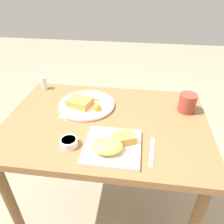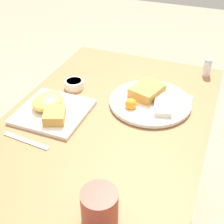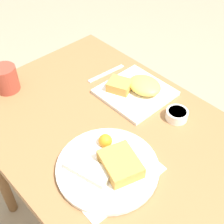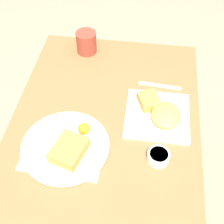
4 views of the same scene
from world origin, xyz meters
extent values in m
cube|color=olive|center=(0.00, 0.00, 0.76)|extent=(1.02, 0.71, 0.04)
cylinder|color=brown|center=(-0.45, -0.29, 0.37)|extent=(0.05, 0.05, 0.74)
cylinder|color=brown|center=(-0.45, 0.29, 0.37)|extent=(0.05, 0.05, 0.74)
cube|color=silver|center=(-0.16, 0.12, 0.78)|extent=(0.18, 0.28, 0.00)
cube|color=white|center=(0.06, -0.19, 0.78)|extent=(0.24, 0.24, 0.01)
ellipsoid|color=#E5BC51|center=(0.04, -0.22, 0.81)|extent=(0.13, 0.11, 0.04)
cube|color=gold|center=(0.11, -0.16, 0.81)|extent=(0.11, 0.10, 0.04)
cylinder|color=white|center=(-0.13, 0.12, 0.78)|extent=(0.31, 0.31, 0.01)
cube|color=gold|center=(-0.16, 0.09, 0.81)|extent=(0.15, 0.13, 0.04)
cube|color=beige|center=(-0.10, 0.17, 0.80)|extent=(0.15, 0.09, 0.02)
sphere|color=orange|center=(-0.06, 0.06, 0.80)|extent=(0.04, 0.04, 0.04)
cylinder|color=white|center=(-0.13, -0.20, 0.79)|extent=(0.08, 0.08, 0.03)
cylinder|color=#D1B775|center=(-0.13, -0.20, 0.81)|extent=(0.06, 0.06, 0.00)
cylinder|color=white|center=(-0.44, 0.28, 0.81)|extent=(0.03, 0.03, 0.06)
cylinder|color=white|center=(-0.44, 0.28, 0.79)|extent=(0.03, 0.03, 0.04)
cylinder|color=silver|center=(-0.44, 0.28, 0.84)|extent=(0.03, 0.03, 0.01)
cube|color=silver|center=(0.23, -0.20, 0.78)|extent=(0.03, 0.18, 0.00)
cylinder|color=#9E3D2D|center=(0.41, 0.14, 0.82)|extent=(0.09, 0.09, 0.10)
camera|label=1|loc=(0.15, -0.88, 1.43)|focal=35.00mm
camera|label=2|loc=(0.84, 0.34, 1.44)|focal=50.00mm
camera|label=3|loc=(-0.54, 0.48, 1.54)|focal=50.00mm
camera|label=4|loc=(-0.71, -0.13, 1.68)|focal=50.00mm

